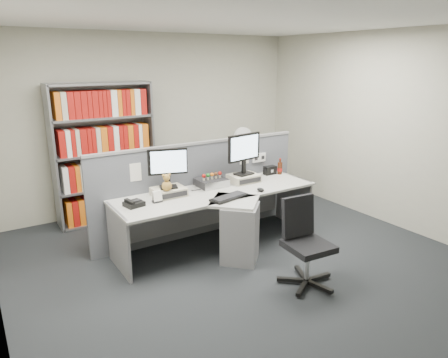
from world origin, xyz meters
TOP-DOWN VIEW (x-y plane):
  - ground at (0.00, 0.00)m, footprint 5.50×5.50m
  - room_shell at (0.00, 0.00)m, footprint 5.04×5.54m
  - partition at (0.00, 1.25)m, footprint 3.00×0.08m
  - desk at (0.00, 0.60)m, footprint 2.60×1.20m
  - monitor_riser_left at (-0.58, 0.98)m, footprint 0.38×0.31m
  - monitor_riser_right at (0.52, 0.98)m, footprint 0.38×0.31m
  - monitor_left at (-0.58, 0.98)m, footprint 0.46×0.20m
  - monitor_right at (0.52, 0.98)m, footprint 0.54×0.21m
  - desktop_pc at (0.06, 1.05)m, footprint 0.36×0.33m
  - figurines at (0.06, 1.03)m, footprint 0.29×0.05m
  - keyboard at (-0.02, 0.50)m, footprint 0.51×0.28m
  - mouse at (0.46, 0.52)m, footprint 0.07×0.12m
  - desk_phone at (-1.07, 0.85)m, footprint 0.23×0.21m
  - desk_calendar at (-0.79, 0.84)m, footprint 0.11×0.08m
  - plush_toy at (-0.64, 0.88)m, footprint 0.12×0.12m
  - speaker at (1.05, 1.08)m, footprint 0.18×0.10m
  - cola_bottle at (1.18, 1.02)m, footprint 0.07×0.07m
  - shelving_unit at (-0.90, 2.44)m, footprint 1.41×0.40m
  - filing_cabinet at (1.20, 1.99)m, footprint 0.45×0.61m
  - desk_fan at (1.20, 1.99)m, footprint 0.33×0.20m
  - office_chair at (0.29, -0.46)m, footprint 0.59×0.61m

SIDE VIEW (x-z plane):
  - ground at x=0.00m, z-range 0.00..0.00m
  - filing_cabinet at x=1.20m, z-range 0.00..0.70m
  - desk at x=0.00m, z-range 0.10..0.82m
  - office_chair at x=0.29m, z-range 0.03..0.95m
  - partition at x=0.00m, z-range 0.01..1.29m
  - keyboard at x=-0.02m, z-range 0.72..0.75m
  - mouse at x=0.46m, z-range 0.72..0.76m
  - desk_phone at x=-1.07m, z-range 0.71..0.79m
  - desktop_pc at x=0.06m, z-range 0.72..0.82m
  - monitor_riser_left at x=-0.58m, z-range 0.72..0.82m
  - monitor_riser_right at x=0.52m, z-range 0.72..0.82m
  - desk_calendar at x=-0.79m, z-range 0.71..0.84m
  - speaker at x=1.05m, z-range 0.72..0.84m
  - cola_bottle at x=1.18m, z-range 0.69..0.92m
  - figurines at x=0.06m, z-range 0.83..0.91m
  - plush_toy at x=-0.64m, z-range 0.80..1.01m
  - shelving_unit at x=-0.90m, z-range -0.02..1.98m
  - desk_fan at x=1.20m, z-range 0.77..1.33m
  - monitor_left at x=-0.58m, z-range 0.87..1.34m
  - monitor_right at x=0.52m, z-range 0.87..1.42m
  - room_shell at x=0.00m, z-range 0.43..3.15m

